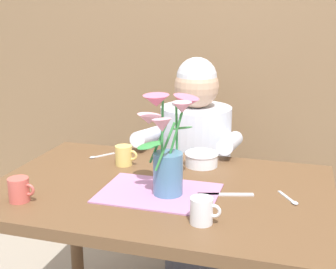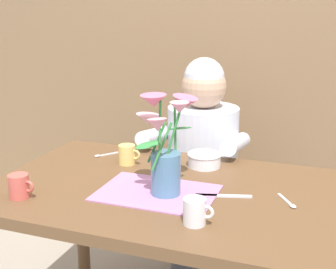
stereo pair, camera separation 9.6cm
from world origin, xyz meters
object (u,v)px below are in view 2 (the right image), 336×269
ceramic_bowl (204,159)px  dinner_knife (224,196)px  tea_cup (19,186)px  flower_vase (166,146)px  coffee_cup (195,211)px  ceramic_mug (127,155)px  seated_person (202,174)px

ceramic_bowl → dinner_knife: size_ratio=0.72×
ceramic_bowl → tea_cup: bearing=-134.3°
flower_vase → tea_cup: (-0.45, -0.19, -0.13)m
dinner_knife → tea_cup: (-0.64, -0.24, 0.04)m
flower_vase → tea_cup: size_ratio=3.79×
coffee_cup → ceramic_mug: same height
seated_person → coffee_cup: 0.91m
flower_vase → coffee_cup: flower_vase is taller
flower_vase → ceramic_mug: flower_vase is taller
ceramic_mug → tea_cup: same height
coffee_cup → ceramic_mug: bearing=134.9°
seated_person → coffee_cup: seated_person is taller
seated_person → tea_cup: bearing=-118.0°
flower_vase → coffee_cup: (0.16, -0.18, -0.13)m
seated_person → tea_cup: (-0.39, -0.87, 0.22)m
flower_vase → tea_cup: bearing=-156.9°
seated_person → ceramic_mug: 0.53m
flower_vase → ceramic_mug: size_ratio=3.79×
ceramic_bowl → tea_cup: (-0.50, -0.51, 0.01)m
seated_person → dinner_knife: 0.70m
coffee_cup → tea_cup: same height
ceramic_mug → dinner_knife: bearing=-22.9°
flower_vase → ceramic_bowl: size_ratio=2.59×
coffee_cup → dinner_knife: bearing=81.6°
dinner_knife → coffee_cup: coffee_cup is taller
ceramic_bowl → tea_cup: size_ratio=1.46×
flower_vase → dinner_knife: size_ratio=1.86×
seated_person → ceramic_mug: seated_person is taller
seated_person → coffee_cup: (0.22, -0.85, 0.22)m
flower_vase → ceramic_bowl: 0.35m
ceramic_mug → ceramic_bowl: bearing=14.9°
ceramic_mug → flower_vase: bearing=-42.9°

